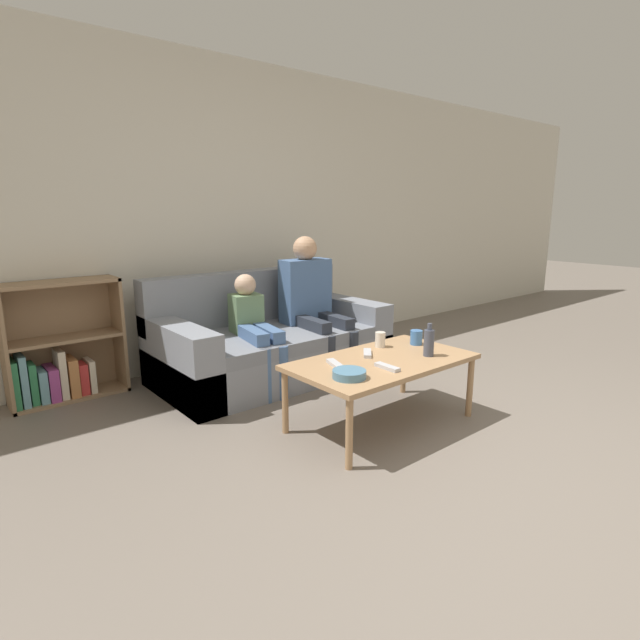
{
  "coord_description": "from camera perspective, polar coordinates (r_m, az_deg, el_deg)",
  "views": [
    {
      "loc": [
        -2.19,
        -1.01,
        1.35
      ],
      "look_at": [
        0.02,
        1.65,
        0.58
      ],
      "focal_mm": 28.0,
      "sensor_mm": 36.0,
      "label": 1
    }
  ],
  "objects": [
    {
      "name": "coffee_table",
      "position": [
        3.15,
        7.1,
        -5.12
      ],
      "size": [
        1.17,
        0.65,
        0.43
      ],
      "color": "#A87F56",
      "rests_on": "ground_plane"
    },
    {
      "name": "person_adult",
      "position": [
        4.19,
        -1.1,
        2.85
      ],
      "size": [
        0.43,
        0.68,
        1.13
      ],
      "rotation": [
        0.0,
        0.0,
        -0.08
      ],
      "color": "#282D38",
      "rests_on": "ground_plane"
    },
    {
      "name": "cup_far",
      "position": [
        3.5,
        10.94,
        -1.97
      ],
      "size": [
        0.08,
        0.08,
        0.1
      ],
      "color": "#3D70B2",
      "rests_on": "coffee_table"
    },
    {
      "name": "cup_near",
      "position": [
        3.4,
        6.9,
        -2.24
      ],
      "size": [
        0.07,
        0.07,
        0.1
      ],
      "color": "silver",
      "rests_on": "coffee_table"
    },
    {
      "name": "tv_remote_1",
      "position": [
        3.22,
        5.44,
        -3.8
      ],
      "size": [
        0.15,
        0.16,
        0.02
      ],
      "rotation": [
        0.0,
        0.0,
        -0.77
      ],
      "color": "#B7B7BC",
      "rests_on": "coffee_table"
    },
    {
      "name": "ground_plane",
      "position": [
        2.76,
        23.25,
        -17.77
      ],
      "size": [
        22.0,
        22.0,
        0.0
      ],
      "primitive_type": "plane",
      "color": "#70665B"
    },
    {
      "name": "bottle",
      "position": [
        3.24,
        12.34,
        -2.49
      ],
      "size": [
        0.07,
        0.07,
        0.21
      ],
      "color": "#424756",
      "rests_on": "coffee_table"
    },
    {
      "name": "tv_remote_0",
      "position": [
        2.96,
        7.68,
        -5.35
      ],
      "size": [
        0.05,
        0.17,
        0.02
      ],
      "rotation": [
        0.0,
        0.0,
        -0.02
      ],
      "color": "#B7B7BC",
      "rests_on": "coffee_table"
    },
    {
      "name": "couch",
      "position": [
        4.13,
        -5.76,
        -2.61
      ],
      "size": [
        1.83,
        0.97,
        0.83
      ],
      "color": "gray",
      "rests_on": "ground_plane"
    },
    {
      "name": "bookshelf",
      "position": [
        4.04,
        -27.7,
        -3.45
      ],
      "size": [
        0.78,
        0.28,
        0.86
      ],
      "color": "#8E7051",
      "rests_on": "ground_plane"
    },
    {
      "name": "person_child",
      "position": [
        3.82,
        -7.51,
        -0.58
      ],
      "size": [
        0.33,
        0.68,
        0.86
      ],
      "rotation": [
        0.0,
        0.0,
        -0.17
      ],
      "color": "#476693",
      "rests_on": "ground_plane"
    },
    {
      "name": "tv_remote_2",
      "position": [
        2.99,
        1.73,
        -5.04
      ],
      "size": [
        0.1,
        0.18,
        0.02
      ],
      "rotation": [
        0.0,
        0.0,
        -0.32
      ],
      "color": "#B7B7BC",
      "rests_on": "coffee_table"
    },
    {
      "name": "snack_bowl",
      "position": [
        2.78,
        3.36,
        -6.19
      ],
      "size": [
        0.19,
        0.19,
        0.05
      ],
      "color": "teal",
      "rests_on": "coffee_table"
    },
    {
      "name": "wall_back",
      "position": [
        4.55,
        -11.22,
        11.75
      ],
      "size": [
        12.0,
        0.06,
        2.6
      ],
      "color": "beige",
      "rests_on": "ground_plane"
    }
  ]
}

